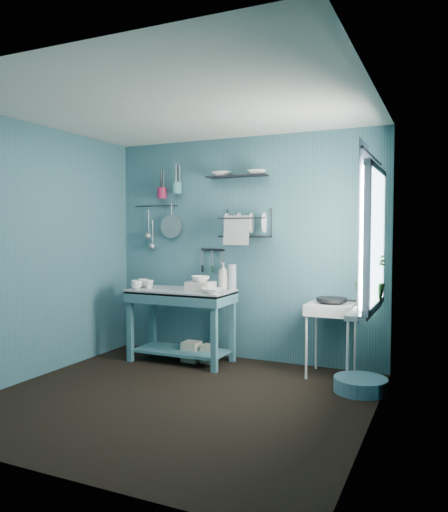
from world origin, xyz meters
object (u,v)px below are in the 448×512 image
at_px(wash_tub, 200,286).
at_px(floor_basin, 361,385).
at_px(colander, 171,226).
at_px(utensil_cup_teal, 177,188).
at_px(mug_left, 136,285).
at_px(dish_rack, 245,223).
at_px(mug_mid, 149,284).
at_px(mug_right, 143,283).
at_px(utensil_cup_magenta, 162,193).
at_px(water_bottle, 232,277).
at_px(potted_plant, 370,278).
at_px(storage_tin_large, 192,351).
at_px(storage_tin_small, 209,354).
at_px(frying_pan, 331,300).
at_px(soap_bottle, 223,276).
at_px(work_counter, 181,326).
at_px(hotplate_stand, 331,340).

height_order(wash_tub, floor_basin, wash_tub).
bearing_deg(colander, utensil_cup_teal, -17.28).
distance_m(utensil_cup_teal, floor_basin, 2.98).
xyz_separation_m(mug_left, dish_rack, (1.12, 0.45, 0.69)).
bearing_deg(mug_mid, mug_right, 153.43).
distance_m(utensil_cup_magenta, utensil_cup_teal, 0.21).
distance_m(water_bottle, potted_plant, 1.68).
bearing_deg(mug_mid, dish_rack, 18.83).
relative_size(mug_mid, water_bottle, 0.36).
height_order(utensil_cup_magenta, storage_tin_large, utensil_cup_magenta).
xyz_separation_m(mug_right, dish_rack, (1.14, 0.29, 0.69)).
relative_size(colander, storage_tin_small, 1.40).
height_order(wash_tub, utensil_cup_magenta, utensil_cup_magenta).
height_order(mug_right, floor_basin, mug_right).
relative_size(wash_tub, frying_pan, 0.93).
height_order(soap_bottle, utensil_cup_magenta, utensil_cup_magenta).
relative_size(water_bottle, frying_pan, 0.93).
relative_size(mug_mid, utensil_cup_teal, 0.77).
height_order(work_counter, mug_right, mug_right).
bearing_deg(water_bottle, hotplate_stand, -4.51).
bearing_deg(wash_tub, utensil_cup_magenta, 152.75).
bearing_deg(hotplate_stand, frying_pan, 0.00).
relative_size(mug_mid, frying_pan, 0.33).
bearing_deg(storage_tin_large, water_bottle, 22.04).
xyz_separation_m(soap_bottle, hotplate_stand, (1.22, -0.07, -0.59)).
bearing_deg(hotplate_stand, potted_plant, -57.73).
distance_m(mug_left, colander, 0.85).
height_order(mug_right, storage_tin_small, mug_right).
relative_size(wash_tub, potted_plant, 0.63).
distance_m(mug_mid, frying_pan, 2.03).
xyz_separation_m(mug_mid, water_bottle, (0.90, 0.28, 0.09)).
bearing_deg(wash_tub, hotplate_stand, 6.26).
distance_m(mug_left, storage_tin_large, 0.97).
height_order(water_bottle, colander, colander).
bearing_deg(storage_tin_small, wash_tub, -116.57).
bearing_deg(hotplate_stand, soap_bottle, 169.64).
bearing_deg(storage_tin_small, dish_rack, 31.28).
height_order(utensil_cup_teal, floor_basin, utensil_cup_teal).
distance_m(hotplate_stand, storage_tin_large, 1.56).
relative_size(work_counter, potted_plant, 2.56).
distance_m(colander, floor_basin, 2.81).
relative_size(mug_mid, utensil_cup_magenta, 0.77).
distance_m(dish_rack, floor_basin, 2.07).
distance_m(dish_rack, storage_tin_large, 1.55).
bearing_deg(water_bottle, floor_basin, -17.83).
bearing_deg(work_counter, mug_left, -170.34).
bearing_deg(soap_bottle, hotplate_stand, -3.21).
height_order(dish_rack, utensil_cup_magenta, utensil_cup_magenta).
xyz_separation_m(soap_bottle, colander, (-0.76, 0.17, 0.55)).
xyz_separation_m(work_counter, utensil_cup_magenta, (-0.45, 0.34, 1.50)).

